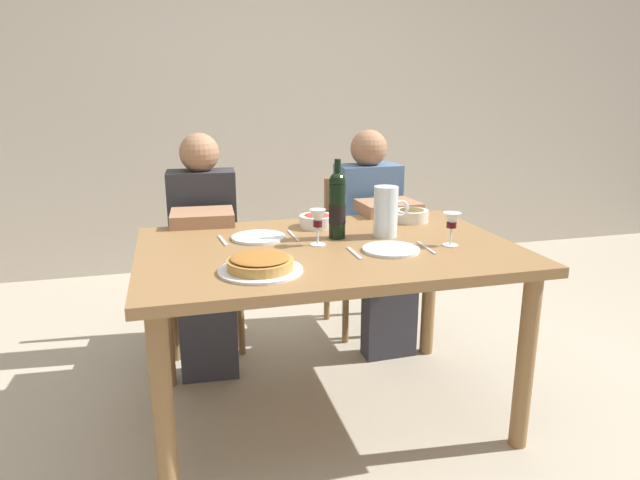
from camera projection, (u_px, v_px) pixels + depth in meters
name	position (u px, v px, depth m)	size (l,w,h in m)	color
ground_plane	(327.00, 411.00, 2.47)	(8.00, 8.00, 0.00)	#B2A893
back_wall	(246.00, 84.00, 4.22)	(8.00, 0.10, 2.80)	beige
dining_table	(328.00, 267.00, 2.29)	(1.50, 1.00, 0.76)	olive
wine_bottle	(337.00, 205.00, 2.34)	(0.07, 0.07, 0.33)	black
water_pitcher	(386.00, 215.00, 2.38)	(0.16, 0.10, 0.22)	silver
baked_tart	(260.00, 264.00, 1.93)	(0.30, 0.30, 0.06)	silver
salad_bowl	(317.00, 220.00, 2.56)	(0.16, 0.16, 0.07)	white
olive_bowl	(412.00, 214.00, 2.66)	(0.16, 0.16, 0.07)	silver
wine_glass_left_diner	(452.00, 222.00, 2.24)	(0.07, 0.07, 0.14)	silver
wine_glass_right_diner	(318.00, 220.00, 2.24)	(0.07, 0.07, 0.15)	silver
dinner_plate_left_setting	(259.00, 237.00, 2.37)	(0.23, 0.23, 0.01)	silver
dinner_plate_right_setting	(391.00, 249.00, 2.19)	(0.22, 0.22, 0.01)	silver
fork_left_setting	(223.00, 240.00, 2.33)	(0.16, 0.01, 0.01)	silver
knife_left_setting	(293.00, 236.00, 2.40)	(0.18, 0.01, 0.01)	silver
knife_right_setting	(426.00, 248.00, 2.23)	(0.18, 0.01, 0.01)	silver
spoon_right_setting	(354.00, 253.00, 2.15)	(0.16, 0.01, 0.01)	silver
chair_left	(205.00, 254.00, 3.08)	(0.42, 0.42, 0.87)	olive
diner_left	(204.00, 244.00, 2.82)	(0.35, 0.52, 1.16)	#2D2D33
chair_right	(359.00, 243.00, 3.29)	(0.41, 0.41, 0.87)	olive
diner_right	(375.00, 233.00, 3.04)	(0.35, 0.51, 1.16)	#4C6B93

